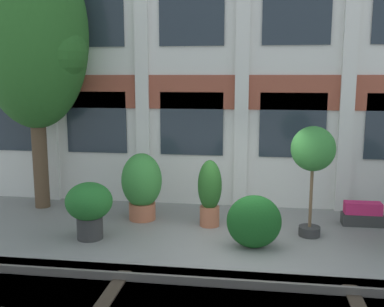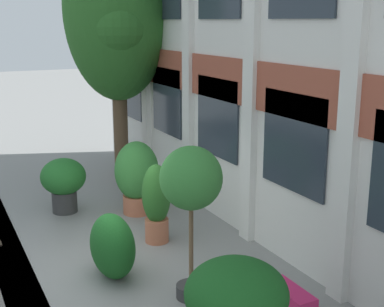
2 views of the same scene
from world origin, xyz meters
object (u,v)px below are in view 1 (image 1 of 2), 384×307
at_px(potted_plant_fluted_column, 142,184).
at_px(potted_plant_stone_basin, 89,205).
at_px(broadleaf_tree, 33,37).
at_px(potted_plant_square_trough, 362,214).
at_px(potted_plant_low_pan, 313,153).
at_px(potted_plant_ribbed_drum, 210,192).
at_px(topiary_hedge, 254,222).

distance_m(potted_plant_fluted_column, potted_plant_stone_basin, 1.68).
distance_m(broadleaf_tree, potted_plant_square_trough, 9.31).
relative_size(potted_plant_stone_basin, potted_plant_square_trough, 1.33).
height_order(potted_plant_low_pan, potted_plant_ribbed_drum, potted_plant_low_pan).
bearing_deg(potted_plant_square_trough, potted_plant_fluted_column, -176.70).
relative_size(potted_plant_ribbed_drum, potted_plant_square_trough, 1.68).
distance_m(potted_plant_fluted_column, topiary_hedge, 3.16).
distance_m(potted_plant_fluted_column, potted_plant_square_trough, 5.37).
xyz_separation_m(broadleaf_tree, potted_plant_low_pan, (6.96, -1.28, -2.63)).
bearing_deg(potted_plant_square_trough, potted_plant_low_pan, -145.29).
bearing_deg(potted_plant_ribbed_drum, broadleaf_tree, 169.07).
distance_m(potted_plant_ribbed_drum, potted_plant_square_trough, 3.70).
bearing_deg(potted_plant_low_pan, potted_plant_square_trough, 34.71).
relative_size(potted_plant_ribbed_drum, potted_plant_stone_basin, 1.26).
height_order(potted_plant_stone_basin, topiary_hedge, potted_plant_stone_basin).
height_order(potted_plant_square_trough, topiary_hedge, topiary_hedge).
height_order(potted_plant_ribbed_drum, potted_plant_stone_basin, potted_plant_ribbed_drum).
bearing_deg(potted_plant_low_pan, potted_plant_fluted_column, 171.25).
distance_m(broadleaf_tree, topiary_hedge, 7.28).
bearing_deg(topiary_hedge, potted_plant_square_trough, 35.11).
bearing_deg(topiary_hedge, potted_plant_ribbed_drum, 129.99).
distance_m(potted_plant_low_pan, potted_plant_square_trough, 2.28).
bearing_deg(potted_plant_ribbed_drum, potted_plant_stone_basin, -153.84).
bearing_deg(potted_plant_square_trough, topiary_hedge, -144.89).
distance_m(potted_plant_low_pan, potted_plant_stone_basin, 5.00).
bearing_deg(broadleaf_tree, potted_plant_fluted_column, -12.59).
relative_size(potted_plant_stone_basin, topiary_hedge, 1.11).
bearing_deg(topiary_hedge, potted_plant_fluted_column, 151.58).
distance_m(broadleaf_tree, potted_plant_fluted_column, 4.71).
distance_m(potted_plant_stone_basin, potted_plant_square_trough, 6.39).
distance_m(potted_plant_ribbed_drum, topiary_hedge, 1.66).
distance_m(broadleaf_tree, potted_plant_low_pan, 7.54).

